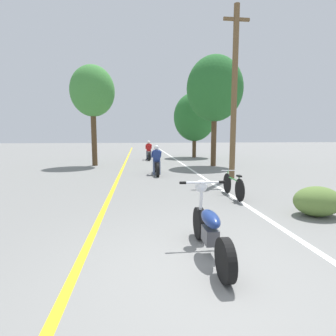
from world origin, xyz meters
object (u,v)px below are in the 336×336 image
roadside_tree_right_far (195,117)px  bicycle_parked (233,186)px  motorcycle_rider_lead (157,163)px  motorcycle_rider_far (149,153)px  motorcycle_foreground (209,228)px  roadside_tree_right_near (215,89)px  utility_pole (234,92)px  roadside_tree_left (92,92)px

roadside_tree_right_far → bicycle_parked: roadside_tree_right_far is taller
motorcycle_rider_lead → motorcycle_rider_far: size_ratio=0.97×
motorcycle_foreground → motorcycle_rider_far: size_ratio=0.95×
roadside_tree_right_near → motorcycle_rider_far: 7.13m
roadside_tree_right_near → motorcycle_rider_lead: size_ratio=3.16×
utility_pole → bicycle_parked: 4.92m
utility_pole → roadside_tree_left: utility_pole is taller
roadside_tree_right_near → motorcycle_rider_lead: 6.34m
bicycle_parked → motorcycle_foreground: bearing=-115.6°
roadside_tree_right_near → roadside_tree_left: size_ratio=1.09×
utility_pole → motorcycle_rider_lead: size_ratio=3.46×
motorcycle_rider_far → roadside_tree_right_near: bearing=-49.8°
roadside_tree_left → motorcycle_foreground: roadside_tree_left is taller
utility_pole → motorcycle_foreground: utility_pole is taller
roadside_tree_right_far → roadside_tree_left: 9.10m
utility_pole → roadside_tree_right_near: bearing=83.7°
motorcycle_foreground → bicycle_parked: bearing=64.4°
roadside_tree_right_near → motorcycle_foreground: roadside_tree_right_near is taller
roadside_tree_left → motorcycle_rider_far: size_ratio=2.83×
roadside_tree_right_near → bicycle_parked: size_ratio=3.80×
roadside_tree_right_near → roadside_tree_left: bearing=172.3°
roadside_tree_left → motorcycle_rider_lead: 6.71m
utility_pole → motorcycle_rider_far: utility_pole is taller
motorcycle_rider_lead → bicycle_parked: (1.99, -4.92, -0.18)m
motorcycle_foreground → motorcycle_rider_lead: size_ratio=0.98×
utility_pole → motorcycle_rider_far: bearing=109.8°
motorcycle_rider_lead → bicycle_parked: motorcycle_rider_lead is taller
motorcycle_rider_lead → bicycle_parked: bearing=-68.0°
motorcycle_rider_lead → roadside_tree_left: bearing=130.9°
motorcycle_rider_lead → motorcycle_rider_far: (-0.07, 7.61, 0.02)m
utility_pole → roadside_tree_right_far: utility_pole is taller
roadside_tree_right_near → motorcycle_rider_lead: bearing=-139.9°
roadside_tree_left → motorcycle_foreground: 13.88m
roadside_tree_right_near → roadside_tree_left: roadside_tree_right_near is taller
roadside_tree_right_far → bicycle_parked: size_ratio=3.11×
roadside_tree_right_far → roadside_tree_left: size_ratio=0.89×
roadside_tree_right_far → motorcycle_rider_lead: 10.44m
roadside_tree_left → motorcycle_rider_far: bearing=45.0°
bicycle_parked → motorcycle_rider_far: bearing=99.3°
motorcycle_foreground → utility_pole: bearing=67.2°
roadside_tree_right_far → roadside_tree_right_near: bearing=-91.2°
roadside_tree_right_far → motorcycle_rider_lead: size_ratio=2.59×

